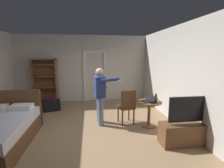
# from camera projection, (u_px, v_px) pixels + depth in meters

# --- Properties ---
(ground_plane) EXTENTS (6.41, 6.41, 0.00)m
(ground_plane) POSITION_uv_depth(u_px,v_px,m) (80.00, 132.00, 4.17)
(ground_plane) COLOR #997A56
(wall_back) EXTENTS (5.56, 0.12, 2.73)m
(wall_back) POSITION_uv_depth(u_px,v_px,m) (83.00, 69.00, 6.83)
(wall_back) COLOR beige
(wall_back) RESTS_ON ground_plane
(wall_right) EXTENTS (0.12, 6.07, 2.73)m
(wall_right) POSITION_uv_depth(u_px,v_px,m) (183.00, 77.00, 4.30)
(wall_right) COLOR beige
(wall_right) RESTS_ON ground_plane
(doorway_frame) EXTENTS (0.93, 0.08, 2.13)m
(doorway_frame) POSITION_uv_depth(u_px,v_px,m) (95.00, 72.00, 6.85)
(doorway_frame) COLOR white
(doorway_frame) RESTS_ON ground_plane
(bookshelf) EXTENTS (0.95, 0.32, 1.78)m
(bookshelf) POSITION_uv_depth(u_px,v_px,m) (45.00, 80.00, 6.48)
(bookshelf) COLOR brown
(bookshelf) RESTS_ON ground_plane
(tv_flatscreen) EXTENTS (1.21, 0.40, 1.07)m
(tv_flatscreen) POSITION_uv_depth(u_px,v_px,m) (188.00, 131.00, 3.56)
(tv_flatscreen) COLOR brown
(tv_flatscreen) RESTS_ON ground_plane
(side_table) EXTENTS (0.65, 0.65, 0.70)m
(side_table) POSITION_uv_depth(u_px,v_px,m) (149.00, 109.00, 4.42)
(side_table) COLOR brown
(side_table) RESTS_ON ground_plane
(laptop) EXTENTS (0.38, 0.38, 0.16)m
(laptop) POSITION_uv_depth(u_px,v_px,m) (149.00, 100.00, 4.33)
(laptop) COLOR black
(laptop) RESTS_ON side_table
(bottle_on_table) EXTENTS (0.06, 0.06, 0.24)m
(bottle_on_table) POSITION_uv_depth(u_px,v_px,m) (156.00, 98.00, 4.30)
(bottle_on_table) COLOR #313814
(bottle_on_table) RESTS_ON side_table
(wooden_chair) EXTENTS (0.49, 0.49, 0.99)m
(wooden_chair) POSITION_uv_depth(u_px,v_px,m) (127.00, 105.00, 4.54)
(wooden_chair) COLOR brown
(wooden_chair) RESTS_ON ground_plane
(person_blue_shirt) EXTENTS (0.72, 0.61, 1.58)m
(person_blue_shirt) POSITION_uv_depth(u_px,v_px,m) (100.00, 92.00, 4.51)
(person_blue_shirt) COLOR slate
(person_blue_shirt) RESTS_ON ground_plane
(suitcase_dark) EXTENTS (0.49, 0.44, 0.44)m
(suitcase_dark) POSITION_uv_depth(u_px,v_px,m) (50.00, 103.00, 5.91)
(suitcase_dark) COLOR #4C1919
(suitcase_dark) RESTS_ON ground_plane
(suitcase_small) EXTENTS (0.61, 0.42, 0.37)m
(suitcase_small) POSITION_uv_depth(u_px,v_px,m) (52.00, 106.00, 5.72)
(suitcase_small) COLOR black
(suitcase_small) RESTS_ON ground_plane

